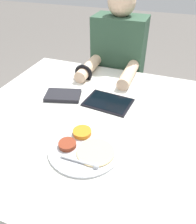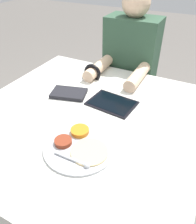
{
  "view_description": "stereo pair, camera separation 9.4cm",
  "coord_description": "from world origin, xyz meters",
  "px_view_note": "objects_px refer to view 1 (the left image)",
  "views": [
    {
      "loc": [
        0.34,
        -0.74,
        1.36
      ],
      "look_at": [
        0.09,
        -0.03,
        0.8
      ],
      "focal_mm": 35.0,
      "sensor_mm": 36.0,
      "label": 1
    },
    {
      "loc": [
        0.43,
        -0.7,
        1.36
      ],
      "look_at": [
        0.09,
        -0.03,
        0.8
      ],
      "focal_mm": 35.0,
      "sensor_mm": 36.0,
      "label": 2
    }
  ],
  "objects_px": {
    "red_notebook": "(63,96)",
    "person_diner": "(117,84)",
    "thali_tray": "(84,147)",
    "tablet_device": "(108,102)"
  },
  "relations": [
    {
      "from": "thali_tray",
      "to": "red_notebook",
      "type": "height_order",
      "value": "thali_tray"
    },
    {
      "from": "thali_tray",
      "to": "tablet_device",
      "type": "bearing_deg",
      "value": 91.74
    },
    {
      "from": "thali_tray",
      "to": "tablet_device",
      "type": "xyz_separation_m",
      "value": [
        -0.01,
        0.33,
        -0.0
      ]
    },
    {
      "from": "red_notebook",
      "to": "tablet_device",
      "type": "distance_m",
      "value": 0.24
    },
    {
      "from": "red_notebook",
      "to": "person_diner",
      "type": "distance_m",
      "value": 0.58
    },
    {
      "from": "red_notebook",
      "to": "tablet_device",
      "type": "bearing_deg",
      "value": 6.35
    },
    {
      "from": "thali_tray",
      "to": "tablet_device",
      "type": "height_order",
      "value": "thali_tray"
    },
    {
      "from": "tablet_device",
      "to": "person_diner",
      "type": "relative_size",
      "value": 0.2
    },
    {
      "from": "red_notebook",
      "to": "thali_tray",
      "type": "bearing_deg",
      "value": -50.66
    },
    {
      "from": "person_diner",
      "to": "red_notebook",
      "type": "bearing_deg",
      "value": -105.42
    }
  ]
}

